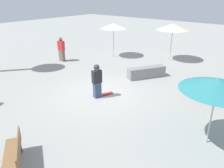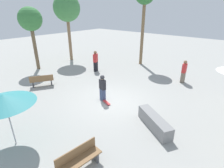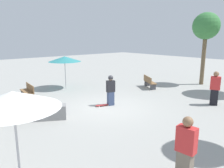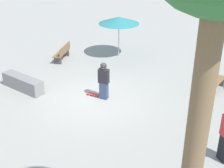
% 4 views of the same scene
% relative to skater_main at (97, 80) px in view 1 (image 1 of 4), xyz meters
% --- Properties ---
extents(ground_plane, '(60.00, 60.00, 0.00)m').
position_rel_skater_main_xyz_m(ground_plane, '(0.39, 0.19, -0.88)').
color(ground_plane, '#9E9E99').
extents(skater_main, '(0.48, 0.35, 1.63)m').
position_rel_skater_main_xyz_m(skater_main, '(0.00, 0.00, 0.00)').
color(skater_main, '#38476B').
rests_on(skater_main, ground_plane).
extents(skateboard, '(0.82, 0.47, 0.07)m').
position_rel_skater_main_xyz_m(skateboard, '(0.39, -0.15, -0.82)').
color(skateboard, red).
rests_on(skateboard, ground_plane).
extents(concrete_ledge, '(2.18, 1.59, 0.63)m').
position_rel_skater_main_xyz_m(concrete_ledge, '(3.71, -0.44, -0.56)').
color(concrete_ledge, gray).
rests_on(concrete_ledge, ground_plane).
extents(bench_near, '(0.61, 1.64, 0.85)m').
position_rel_skater_main_xyz_m(bench_near, '(2.85, -4.21, -0.45)').
color(bench_near, '#47474C').
rests_on(bench_near, ground_plane).
extents(bench_far, '(1.20, 1.60, 0.85)m').
position_rel_skater_main_xyz_m(bench_far, '(-4.76, -1.30, -0.45)').
color(bench_far, '#47474C').
rests_on(bench_far, ground_plane).
extents(shade_umbrella_teal, '(2.25, 2.25, 2.27)m').
position_rel_skater_main_xyz_m(shade_umbrella_teal, '(-0.17, -5.12, 1.21)').
color(shade_umbrella_teal, '#B7B7BC').
rests_on(shade_umbrella_teal, ground_plane).
extents(shade_umbrella_cream, '(2.24, 2.24, 2.61)m').
position_rel_skater_main_xyz_m(shade_umbrella_cream, '(7.83, 0.09, 1.51)').
color(shade_umbrella_cream, '#B7B7BC').
rests_on(shade_umbrella_cream, ground_plane).
extents(shade_umbrella_white, '(1.98, 1.98, 2.49)m').
position_rel_skater_main_xyz_m(shade_umbrella_white, '(6.00, 3.90, 1.43)').
color(shade_umbrella_white, '#B7B7BC').
rests_on(shade_umbrella_white, ground_plane).
extents(bystander_watching, '(0.30, 0.49, 1.72)m').
position_rel_skater_main_xyz_m(bystander_watching, '(2.69, 5.99, -0.02)').
color(bystander_watching, '#726656').
rests_on(bystander_watching, ground_plane).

